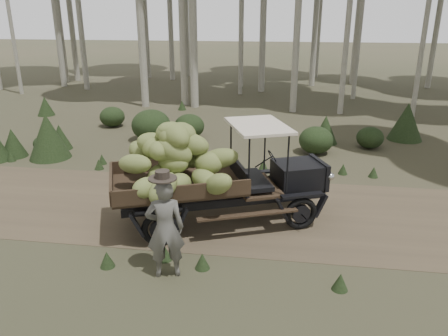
{
  "coord_description": "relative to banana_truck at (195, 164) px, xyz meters",
  "views": [
    {
      "loc": [
        3.11,
        -9.0,
        4.29
      ],
      "look_at": [
        1.87,
        -0.54,
        1.22
      ],
      "focal_mm": 35.0,
      "sensor_mm": 36.0,
      "label": 1
    }
  ],
  "objects": [
    {
      "name": "farmer",
      "position": [
        -0.11,
        -1.88,
        -0.47
      ],
      "size": [
        0.74,
        0.59,
        1.91
      ],
      "rotation": [
        0.0,
        0.0,
        3.43
      ],
      "color": "#595751",
      "rests_on": "ground"
    },
    {
      "name": "dirt_track",
      "position": [
        -1.31,
        0.84,
        -1.37
      ],
      "size": [
        70.0,
        4.0,
        0.01
      ],
      "primitive_type": "cube",
      "color": "brown",
      "rests_on": "ground"
    },
    {
      "name": "banana_truck",
      "position": [
        0.0,
        0.0,
        0.0
      ],
      "size": [
        4.78,
        3.22,
        2.34
      ],
      "rotation": [
        0.0,
        0.0,
        0.38
      ],
      "color": "black",
      "rests_on": "ground"
    },
    {
      "name": "undergrowth",
      "position": [
        -2.83,
        2.44,
        -0.87
      ],
      "size": [
        20.58,
        23.22,
        1.4
      ],
      "color": "#233319",
      "rests_on": "ground"
    },
    {
      "name": "ground",
      "position": [
        -1.31,
        0.84,
        -1.37
      ],
      "size": [
        120.0,
        120.0,
        0.0
      ],
      "primitive_type": "plane",
      "color": "#473D2B",
      "rests_on": "ground"
    }
  ]
}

